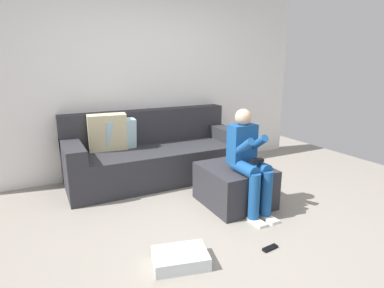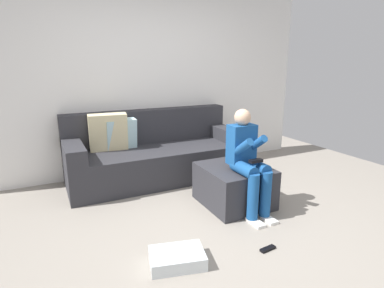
% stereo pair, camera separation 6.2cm
% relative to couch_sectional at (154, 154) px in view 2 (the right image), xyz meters
% --- Properties ---
extents(ground_plane, '(6.66, 6.66, 0.00)m').
position_rel_couch_sectional_xyz_m(ground_plane, '(0.06, -1.67, -0.34)').
color(ground_plane, gray).
extents(wall_back, '(5.13, 0.10, 2.65)m').
position_rel_couch_sectional_xyz_m(wall_back, '(0.06, 0.44, 0.98)').
color(wall_back, white).
rests_on(wall_back, ground_plane).
extents(couch_sectional, '(2.35, 0.91, 0.93)m').
position_rel_couch_sectional_xyz_m(couch_sectional, '(0.00, 0.00, 0.00)').
color(couch_sectional, '#2D2D33').
rests_on(couch_sectional, ground_plane).
extents(ottoman, '(0.68, 0.74, 0.44)m').
position_rel_couch_sectional_xyz_m(ottoman, '(0.53, -1.19, -0.12)').
color(ottoman, '#2D2D33').
rests_on(ottoman, ground_plane).
extents(person_seated, '(0.29, 0.60, 1.09)m').
position_rel_couch_sectional_xyz_m(person_seated, '(0.54, -1.41, 0.24)').
color(person_seated, '#194C8C').
rests_on(person_seated, ground_plane).
extents(storage_bin, '(0.49, 0.39, 0.11)m').
position_rel_couch_sectional_xyz_m(storage_bin, '(-0.49, -1.93, -0.29)').
color(storage_bin, silver).
rests_on(storage_bin, ground_plane).
extents(remote_near_ottoman, '(0.15, 0.06, 0.02)m').
position_rel_couch_sectional_xyz_m(remote_near_ottoman, '(0.28, -2.09, -0.33)').
color(remote_near_ottoman, black).
rests_on(remote_near_ottoman, ground_plane).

